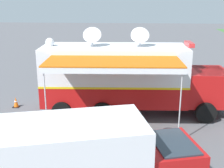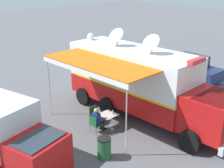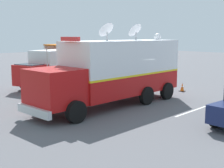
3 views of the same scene
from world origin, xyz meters
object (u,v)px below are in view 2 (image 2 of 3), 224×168
folding_chair_beside_table (95,113)px  seated_responder (98,119)px  water_bottle (113,112)px  traffic_cone (77,80)px  trash_bin (104,148)px  car_behind_truck (191,68)px  folding_chair_at_table (95,123)px  folding_table (108,115)px  command_truck (142,81)px

folding_chair_beside_table → seated_responder: bearing=59.6°
water_bottle → traffic_cone: size_ratio=0.39×
trash_bin → car_behind_truck: bearing=-164.1°
folding_chair_at_table → folding_chair_beside_table: bearing=-129.1°
folding_table → seated_responder: (0.61, -0.05, -0.02)m
command_truck → trash_bin: bearing=22.1°
folding_table → folding_chair_at_table: (0.80, -0.04, -0.16)m
command_truck → folding_chair_beside_table: 2.92m
trash_bin → car_behind_truck: car_behind_truck is taller
command_truck → seated_responder: size_ratio=7.66×
seated_responder → car_behind_truck: car_behind_truck is taller
command_truck → folding_table: size_ratio=11.53×
folding_chair_at_table → command_truck: bearing=176.0°
water_bottle → trash_bin: 2.60m
trash_bin → water_bottle: bearing=-141.0°
folding_table → trash_bin: bearing=44.6°
folding_table → folding_chair_beside_table: folding_chair_beside_table is taller
folding_chair_at_table → folding_chair_beside_table: size_ratio=1.00×
command_truck → folding_table: command_truck is taller
command_truck → traffic_cone: size_ratio=16.51×
folding_chair_beside_table → trash_bin: bearing=57.6°
water_bottle → folding_chair_at_table: size_ratio=0.26×
folding_chair_beside_table → trash_bin: (1.68, 2.65, -0.06)m
folding_chair_beside_table → car_behind_truck: size_ratio=0.20×
seated_responder → trash_bin: size_ratio=1.37×
folding_table → seated_responder: 0.61m
trash_bin → folding_chair_beside_table: bearing=-122.4°
trash_bin → seated_responder: bearing=-123.3°
traffic_cone → car_behind_truck: (-6.51, 4.71, 0.60)m
folding_chair_at_table → seated_responder: (-0.19, -0.01, 0.14)m
folding_table → car_behind_truck: 9.15m
folding_table → traffic_cone: bearing=-112.9°
folding_table → folding_chair_beside_table: size_ratio=0.95×
command_truck → car_behind_truck: 7.10m
folding_table → water_bottle: (-0.17, 0.18, 0.16)m
command_truck → trash_bin: command_truck is taller
folding_table → car_behind_truck: bearing=-171.8°
folding_table → traffic_cone: size_ratio=1.43×
car_behind_truck → folding_table: bearing=8.2°
trash_bin → traffic_cone: trash_bin is taller
folding_chair_beside_table → folding_chair_at_table: bearing=50.9°
folding_table → folding_chair_beside_table: (0.14, -0.85, -0.16)m
folding_table → seated_responder: bearing=-4.6°
folding_chair_at_table → car_behind_truck: size_ratio=0.20×
command_truck → folding_chair_at_table: size_ratio=11.01×
folding_chair_at_table → trash_bin: bearing=60.9°
command_truck → car_behind_truck: bearing=-167.9°
folding_chair_at_table → folding_chair_beside_table: (-0.66, -0.81, 0.00)m
water_bottle → trash_bin: size_ratio=0.25×
seated_responder → trash_bin: bearing=56.7°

